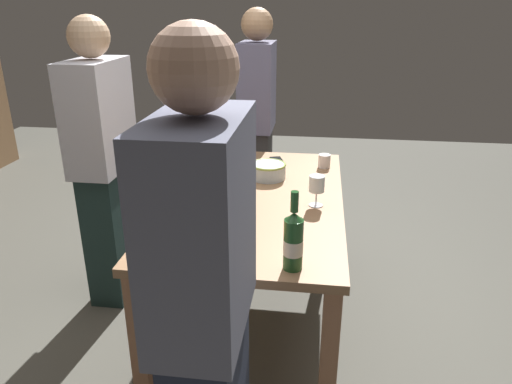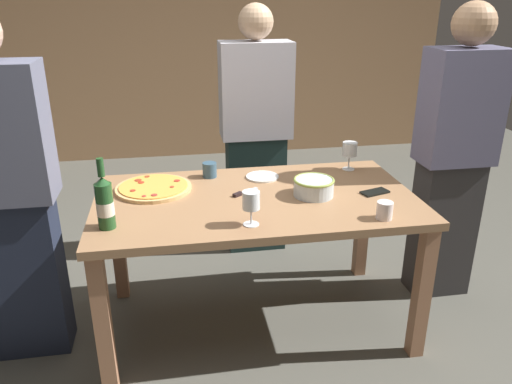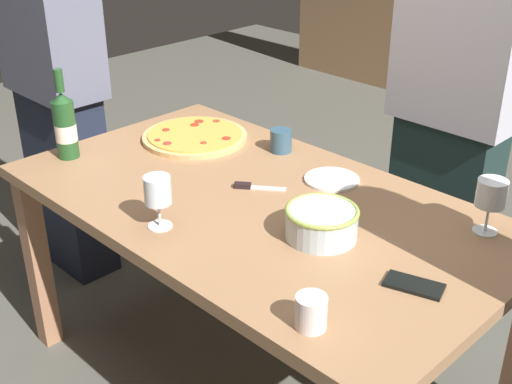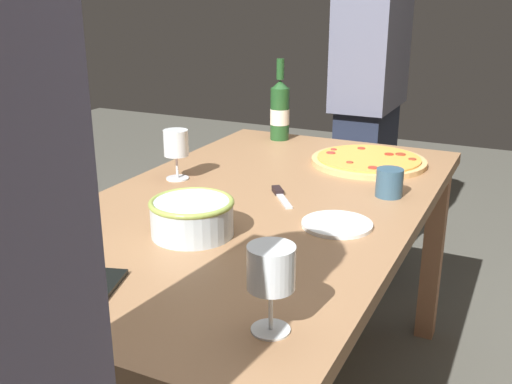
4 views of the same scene
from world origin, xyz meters
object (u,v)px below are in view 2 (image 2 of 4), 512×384
object	(u,v)px
wine_bottle	(105,202)
dining_table	(256,214)
side_plate	(262,177)
person_host	(6,195)
cell_phone	(375,192)
pizza_knife	(242,193)
serving_bowl	(314,186)
cup_amber	(210,170)
cup_ceramic	(385,210)
person_guest_right	(256,134)
wine_glass_near_pizza	(251,202)
person_guest_left	(453,157)
pizza	(154,188)
wine_glass_by_bottle	(350,150)

from	to	relation	value
wine_bottle	dining_table	bearing A→B (deg)	18.61
side_plate	person_host	size ratio (longest dim) A/B	0.11
cell_phone	pizza_knife	world-z (taller)	pizza_knife
pizza_knife	person_host	distance (m)	1.11
serving_bowl	cup_amber	xyz separation A→B (m)	(-0.49, 0.36, -0.01)
cup_ceramic	person_guest_right	bearing A→B (deg)	106.76
wine_glass_near_pizza	person_host	world-z (taller)	person_host
cell_phone	person_guest_left	distance (m)	0.58
pizza	serving_bowl	bearing A→B (deg)	-15.15
serving_bowl	person_host	size ratio (longest dim) A/B	0.12
person_guest_left	serving_bowl	bearing A→B (deg)	4.49
serving_bowl	wine_glass_by_bottle	size ratio (longest dim) A/B	1.28
wine_glass_near_pizza	cup_amber	xyz separation A→B (m)	(-0.13, 0.64, -0.07)
serving_bowl	person_guest_right	distance (m)	0.94
serving_bowl	cup_ceramic	bearing A→B (deg)	-53.26
dining_table	pizza	distance (m)	0.55
wine_glass_by_bottle	cup_amber	distance (m)	0.80
wine_bottle	wine_glass_by_bottle	world-z (taller)	wine_bottle
dining_table	wine_glass_by_bottle	xyz separation A→B (m)	(0.60, 0.32, 0.21)
person_guest_left	cell_phone	bearing A→B (deg)	13.23
side_plate	person_guest_right	size ratio (longest dim) A/B	0.11
dining_table	wine_glass_near_pizza	bearing A→B (deg)	-103.63
side_plate	person_guest_left	xyz separation A→B (m)	(1.06, -0.12, 0.09)
cup_amber	cup_ceramic	world-z (taller)	same
serving_bowl	cup_amber	world-z (taller)	serving_bowl
wine_glass_by_bottle	person_guest_left	xyz separation A→B (m)	(0.54, -0.17, -0.02)
wine_bottle	person_host	distance (m)	0.52
pizza	pizza_knife	bearing A→B (deg)	-17.01
pizza	cell_phone	size ratio (longest dim) A/B	2.72
side_plate	dining_table	bearing A→B (deg)	-107.07
wine_bottle	pizza_knife	size ratio (longest dim) A/B	2.17
person_guest_left	wine_glass_by_bottle	bearing A→B (deg)	-24.95
side_plate	person_guest_right	bearing A→B (deg)	83.58
pizza	person_guest_right	bearing A→B (deg)	47.07
side_plate	pizza_knife	xyz separation A→B (m)	(-0.14, -0.22, 0.00)
wine_glass_near_pizza	person_guest_right	xyz separation A→B (m)	(0.23, 1.21, -0.03)
pizza	wine_bottle	xyz separation A→B (m)	(-0.19, -0.42, 0.11)
dining_table	pizza	bearing A→B (deg)	160.12
pizza_knife	pizza	bearing A→B (deg)	162.99
serving_bowl	wine_bottle	size ratio (longest dim) A/B	0.65
wine_bottle	person_host	world-z (taller)	person_host
side_plate	wine_glass_near_pizza	bearing A→B (deg)	-105.23
pizza	cup_ceramic	xyz separation A→B (m)	(1.04, -0.54, 0.03)
cup_ceramic	pizza_knife	distance (m)	0.71
dining_table	cup_ceramic	world-z (taller)	cup_ceramic
dining_table	pizza_knife	bearing A→B (deg)	142.70
person_guest_right	cup_ceramic	bearing A→B (deg)	26.46
pizza_knife	serving_bowl	bearing A→B (deg)	-12.75
wine_glass_by_bottle	person_guest_right	bearing A→B (deg)	127.79
wine_bottle	cup_ceramic	distance (m)	1.24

